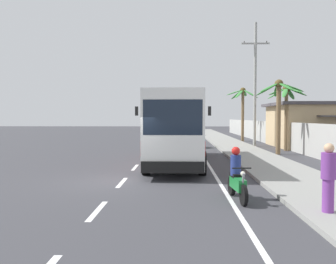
{
  "coord_description": "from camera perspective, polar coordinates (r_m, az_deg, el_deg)",
  "views": [
    {
      "loc": [
        2.19,
        -13.14,
        2.51
      ],
      "look_at": [
        1.59,
        5.62,
        1.7
      ],
      "focal_mm": 37.08,
      "sensor_mm": 36.0,
      "label": 1
    }
  ],
  "objects": [
    {
      "name": "ground_plane",
      "position": [
        13.55,
        -7.57,
        -8.23
      ],
      "size": [
        160.0,
        160.0,
        0.0
      ],
      "primitive_type": "plane",
      "color": "#3A3A3F"
    },
    {
      "name": "sidewalk_kerb",
      "position": [
        23.72,
        13.06,
        -3.5
      ],
      "size": [
        3.2,
        90.0,
        0.14
      ],
      "primitive_type": "cube",
      "color": "gray",
      "rests_on": "ground"
    },
    {
      "name": "lane_markings",
      "position": [
        27.86,
        2.17,
        -2.69
      ],
      "size": [
        3.89,
        71.0,
        0.01
      ],
      "color": "white",
      "rests_on": "ground"
    },
    {
      "name": "boundary_wall",
      "position": [
        28.45,
        19.03,
        -0.59
      ],
      "size": [
        0.24,
        60.0,
        2.11
      ],
      "primitive_type": "cube",
      "color": "#B2B2AD",
      "rests_on": "ground"
    },
    {
      "name": "coach_bus_foreground",
      "position": [
        18.79,
        1.43,
        1.03
      ],
      "size": [
        3.04,
        11.22,
        3.92
      ],
      "color": "white",
      "rests_on": "ground"
    },
    {
      "name": "motorcycle_beside_bus",
      "position": [
        10.81,
        11.24,
        -7.47
      ],
      "size": [
        0.56,
        1.96,
        1.6
      ],
      "color": "black",
      "rests_on": "ground"
    },
    {
      "name": "motorcycle_trailing",
      "position": [
        28.48,
        5.52,
        -1.31
      ],
      "size": [
        0.56,
        1.96,
        1.56
      ],
      "color": "black",
      "rests_on": "ground"
    },
    {
      "name": "pedestrian_near_kerb",
      "position": [
        9.54,
        24.88,
        -6.58
      ],
      "size": [
        0.36,
        0.36,
        1.72
      ],
      "rotation": [
        0.0,
        0.0,
        0.78
      ],
      "color": "#75388E",
      "rests_on": "sidewalk_kerb"
    },
    {
      "name": "utility_pole_mid",
      "position": [
        30.51,
        14.12,
        7.89
      ],
      "size": [
        2.36,
        0.24,
        10.47
      ],
      "color": "#9E9E99",
      "rests_on": "ground"
    },
    {
      "name": "palm_nearest",
      "position": [
        36.39,
        12.16,
        4.83
      ],
      "size": [
        3.4,
        3.19,
        5.53
      ],
      "color": "brown",
      "rests_on": "ground"
    },
    {
      "name": "palm_second",
      "position": [
        27.17,
        18.9,
        4.86
      ],
      "size": [
        2.89,
        2.73,
        4.91
      ],
      "color": "brown",
      "rests_on": "ground"
    },
    {
      "name": "palm_third",
      "position": [
        24.34,
        17.7,
        4.81
      ],
      "size": [
        3.14,
        3.16,
        5.02
      ],
      "color": "brown",
      "rests_on": "ground"
    }
  ]
}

